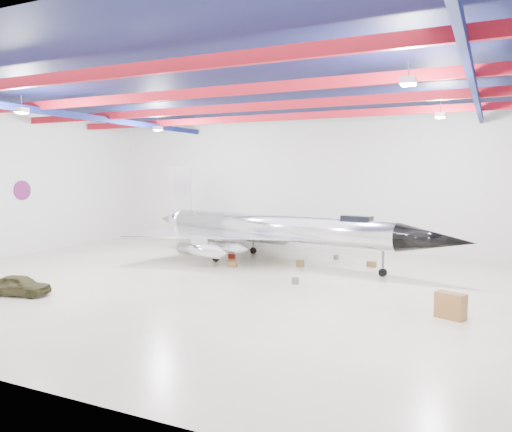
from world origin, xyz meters
The scene contains 14 objects.
floor centered at (0.00, 0.00, 0.00)m, with size 40.00×40.00×0.00m, color #B8AE92.
wall_back centered at (0.00, 15.00, 5.50)m, with size 40.00×40.00×0.00m, color silver.
ceiling centered at (0.00, 0.00, 11.00)m, with size 40.00×40.00×0.00m, color #0A0F38.
ceiling_structure centered at (0.00, 0.00, 10.32)m, with size 39.50×29.50×1.08m.
wall_roundel centered at (-19.94, 2.00, 5.00)m, with size 1.50×1.50×0.10m, color #B21414.
jet_aircraft centered at (-0.96, 7.16, 2.24)m, with size 24.91×16.79×6.84m.
jeep centered at (-9.13, -7.28, 0.54)m, with size 1.28×3.19×1.09m, color #3B371D.
desk centered at (11.44, -2.06, 0.57)m, with size 1.25×0.63×1.15m, color brown.
crate_ply centered at (-2.83, 4.40, 0.20)m, with size 0.57×0.45×0.40m, color olive.
toolbox_red centered at (-4.44, 7.31, 0.18)m, with size 0.51×0.41×0.36m, color maroon.
engine_drum centered at (2.87, 1.38, 0.19)m, with size 0.42×0.42×0.38m, color #59595B.
parts_bin centered at (5.68, 8.43, 0.19)m, with size 0.55×0.44×0.38m, color olive.
oil_barrel centered at (1.21, 6.64, 0.19)m, with size 0.55×0.44×0.38m, color olive.
spares_box centered at (2.67, 10.29, 0.17)m, with size 0.37×0.37×0.34m, color #59595B.
Camera 1 is at (12.93, -25.01, 6.38)m, focal length 35.00 mm.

